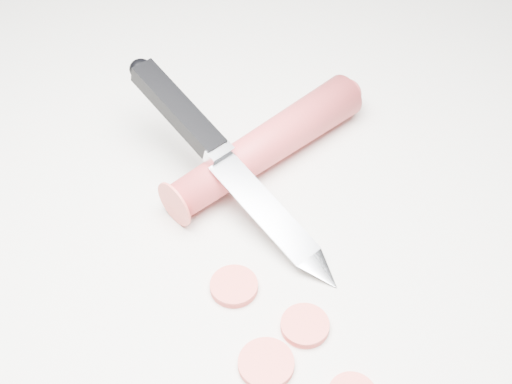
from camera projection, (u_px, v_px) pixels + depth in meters
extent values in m
plane|color=silver|center=(286.00, 256.00, 0.56)|extent=(2.40, 2.40, 0.00)
cylinder|color=#BD2F35|center=(266.00, 145.00, 0.61)|extent=(0.19, 0.13, 0.04)
cylinder|color=#E54C41|center=(266.00, 364.00, 0.49)|extent=(0.04, 0.04, 0.01)
cylinder|color=#E54C41|center=(234.00, 286.00, 0.53)|extent=(0.04, 0.04, 0.01)
cylinder|color=#E54C41|center=(305.00, 326.00, 0.51)|extent=(0.04, 0.04, 0.01)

